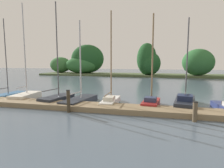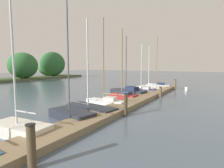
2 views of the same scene
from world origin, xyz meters
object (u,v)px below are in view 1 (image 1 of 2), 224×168
sailboat_4 (111,99)px  sailboat_6 (185,101)px  sailboat_1 (26,95)px  sailboat_0 (7,95)px  sailboat_2 (58,98)px  sailboat_3 (80,99)px  sailboat_5 (151,101)px  mooring_piling_2 (195,112)px  mooring_piling_1 (68,101)px

sailboat_4 → sailboat_6: bearing=-84.1°
sailboat_1 → sailboat_4: sailboat_1 is taller
sailboat_0 → sailboat_2: bearing=-91.4°
sailboat_3 → sailboat_6: (8.07, 0.90, 0.07)m
sailboat_0 → sailboat_5: size_ratio=1.06×
mooring_piling_2 → sailboat_6: bearing=90.6°
sailboat_1 → sailboat_6: (13.30, 0.65, 0.00)m
sailboat_0 → sailboat_5: bearing=-87.4°
sailboat_1 → sailboat_4: (7.70, -0.02, -0.00)m
sailboat_1 → sailboat_5: size_ratio=1.22×
sailboat_5 → mooring_piling_1: sailboat_5 is taller
sailboat_4 → mooring_piling_1: bearing=143.5°
sailboat_2 → sailboat_3: sailboat_2 is taller
sailboat_6 → sailboat_4: bearing=105.7°
sailboat_3 → sailboat_4: sailboat_4 is taller
sailboat_3 → sailboat_2: bearing=98.9°
sailboat_2 → mooring_piling_2: bearing=-96.0°
sailboat_0 → sailboat_3: size_ratio=1.09×
sailboat_2 → sailboat_3: 1.98m
sailboat_0 → sailboat_1: (2.24, -0.22, 0.12)m
sailboat_4 → sailboat_6: size_ratio=1.10×
sailboat_1 → sailboat_4: 7.70m
sailboat_5 → sailboat_1: bearing=94.9°
sailboat_4 → mooring_piling_1: sailboat_4 is taller
sailboat_5 → mooring_piling_2: bearing=-134.8°
sailboat_1 → sailboat_2: sailboat_1 is taller
mooring_piling_1 → sailboat_1: bearing=151.7°
sailboat_3 → sailboat_6: size_ratio=1.00×
sailboat_0 → mooring_piling_1: (7.81, -3.23, 0.49)m
sailboat_5 → sailboat_6: sailboat_5 is taller
sailboat_2 → sailboat_1: bearing=94.6°
sailboat_4 → sailboat_5: bearing=-91.8°
sailboat_1 → sailboat_3: sailboat_1 is taller
sailboat_4 → sailboat_5: size_ratio=1.06×
sailboat_3 → sailboat_4: (2.46, 0.23, 0.07)m
sailboat_3 → mooring_piling_1: (0.34, -2.75, 0.44)m
sailboat_3 → sailboat_6: sailboat_3 is taller
sailboat_6 → mooring_piling_1: size_ratio=4.30×
sailboat_4 → mooring_piling_1: (-2.12, -2.98, 0.37)m
sailboat_5 → sailboat_2: bearing=96.9°
sailboat_4 → sailboat_5: 3.13m
sailboat_5 → mooring_piling_2: sailboat_5 is taller
sailboat_2 → sailboat_6: sailboat_2 is taller
sailboat_0 → sailboat_6: sailboat_0 is taller
sailboat_1 → mooring_piling_2: 13.69m
sailboat_0 → sailboat_1: 2.25m
sailboat_1 → mooring_piling_1: sailboat_1 is taller
sailboat_3 → mooring_piling_2: bearing=-101.3°
sailboat_0 → mooring_piling_1: size_ratio=4.72×
mooring_piling_2 → sailboat_3: bearing=160.7°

